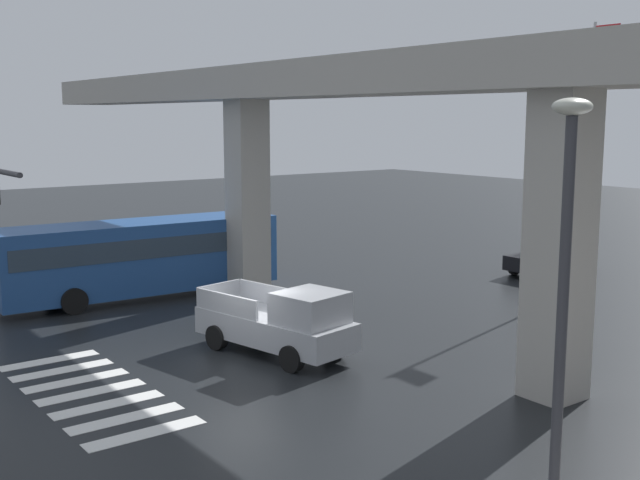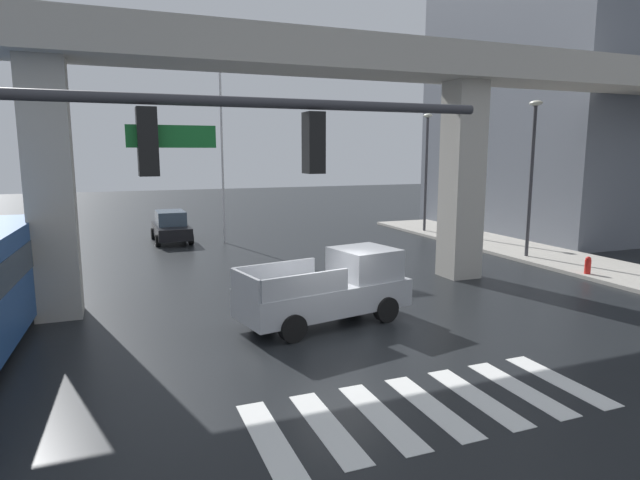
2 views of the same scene
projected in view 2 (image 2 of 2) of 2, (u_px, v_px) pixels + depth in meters
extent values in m
plane|color=black|center=(339.00, 335.00, 14.69)|extent=(120.00, 120.00, 0.00)
cube|color=silver|center=(269.00, 439.00, 9.34)|extent=(0.55, 2.80, 0.01)
cube|color=silver|center=(327.00, 427.00, 9.73)|extent=(0.55, 2.80, 0.01)
cube|color=silver|center=(381.00, 416.00, 10.13)|extent=(0.55, 2.80, 0.01)
cube|color=silver|center=(431.00, 406.00, 10.53)|extent=(0.55, 2.80, 0.01)
cube|color=silver|center=(477.00, 397.00, 10.92)|extent=(0.55, 2.80, 0.01)
cube|color=silver|center=(519.00, 389.00, 11.32)|extent=(0.55, 2.80, 0.01)
cube|color=silver|center=(559.00, 381.00, 11.72)|extent=(0.55, 2.80, 0.01)
cube|color=#ADA89E|center=(284.00, 51.00, 17.65)|extent=(48.69, 2.55, 1.20)
cube|color=#ADA89E|center=(51.00, 191.00, 15.75)|extent=(1.30, 1.30, 7.64)
cube|color=#ADA89E|center=(462.00, 181.00, 20.99)|extent=(1.30, 1.30, 7.64)
cube|color=#ADA89E|center=(630.00, 275.00, 21.40)|extent=(4.00, 36.00, 0.15)
cube|color=#A8AAAF|center=(324.00, 297.00, 15.58)|extent=(5.37, 2.84, 0.80)
cube|color=#A8AAAF|center=(364.00, 263.00, 16.21)|extent=(2.00, 2.04, 0.90)
cube|color=#3F5160|center=(377.00, 261.00, 16.46)|extent=(0.42, 1.66, 0.77)
cube|color=#A8AAAF|center=(275.00, 273.00, 15.59)|extent=(2.62, 0.61, 0.60)
cube|color=#A8AAAF|center=(306.00, 285.00, 14.14)|extent=(2.62, 0.61, 0.60)
cube|color=#A8AAAF|center=(245.00, 285.00, 14.15)|extent=(0.43, 1.73, 0.60)
cylinder|color=black|center=(350.00, 296.00, 17.24)|extent=(0.80, 0.42, 0.76)
cylinder|color=black|center=(386.00, 309.00, 15.74)|extent=(0.80, 0.42, 0.76)
cylinder|color=black|center=(262.00, 311.00, 15.56)|extent=(0.80, 0.42, 0.76)
cylinder|color=black|center=(293.00, 328.00, 14.06)|extent=(0.80, 0.42, 0.76)
cube|color=#2D3D4C|center=(2.00, 247.00, 16.98)|extent=(2.25, 0.21, 1.49)
cylinder|color=black|center=(40.00, 302.00, 16.11)|extent=(0.41, 0.98, 0.96)
cube|color=black|center=(171.00, 230.00, 29.78)|extent=(1.80, 4.32, 0.64)
cube|color=#384756|center=(171.00, 218.00, 29.76)|extent=(1.52, 2.25, 0.76)
cylinder|color=black|center=(191.00, 239.00, 28.93)|extent=(0.25, 0.64, 0.64)
cylinder|color=black|center=(158.00, 241.00, 28.30)|extent=(0.25, 0.64, 0.64)
cylinder|color=black|center=(184.00, 232.00, 31.37)|extent=(0.25, 0.64, 0.64)
cylinder|color=black|center=(153.00, 234.00, 30.74)|extent=(0.25, 0.64, 0.64)
cylinder|color=#38383D|center=(187.00, 100.00, 6.70)|extent=(8.60, 0.14, 0.14)
cube|color=black|center=(147.00, 142.00, 6.61)|extent=(0.24, 0.32, 0.84)
sphere|color=red|center=(146.00, 120.00, 6.56)|extent=(0.17, 0.17, 0.17)
cube|color=black|center=(314.00, 143.00, 7.40)|extent=(0.24, 0.32, 0.84)
sphere|color=red|center=(314.00, 124.00, 7.36)|extent=(0.17, 0.17, 0.17)
cube|color=#19722D|center=(172.00, 136.00, 6.70)|extent=(1.10, 0.04, 0.28)
cylinder|color=#38383D|center=(531.00, 184.00, 24.49)|extent=(0.16, 0.16, 7.00)
ellipsoid|color=beige|center=(536.00, 103.00, 23.91)|extent=(0.44, 0.70, 0.24)
cylinder|color=#38383D|center=(426.00, 176.00, 32.56)|extent=(0.16, 0.16, 7.00)
ellipsoid|color=beige|center=(428.00, 115.00, 31.97)|extent=(0.44, 0.70, 0.24)
cylinder|color=red|center=(588.00, 269.00, 21.34)|extent=(0.24, 0.24, 0.70)
sphere|color=red|center=(588.00, 259.00, 21.28)|extent=(0.22, 0.22, 0.22)
cylinder|color=silver|center=(222.00, 145.00, 28.69)|extent=(0.12, 0.12, 10.64)
cube|color=red|center=(230.00, 52.00, 28.10)|extent=(1.10, 0.04, 0.70)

